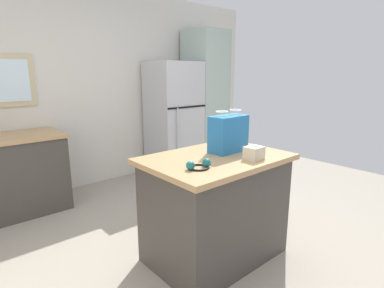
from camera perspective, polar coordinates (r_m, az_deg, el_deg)
The scene contains 9 objects.
ground at distance 2.97m, azimuth 4.28°, elevation -18.50°, with size 6.84×6.84×0.00m, color #9E9384.
back_wall at distance 4.54m, azimuth -17.82°, elevation 9.82°, with size 5.70×0.13×2.69m.
kitchen_island at distance 2.65m, azimuth 4.35°, elevation -11.59°, with size 1.16×0.81×0.89m.
refrigerator at distance 4.79m, azimuth -3.39°, elevation 4.72°, with size 0.72×0.69×1.72m.
tall_cabinet at distance 5.19m, azimuth 2.45°, elevation 8.16°, with size 0.57×0.61×2.22m.
shopping_bag at distance 2.62m, azimuth 6.76°, elevation 1.94°, with size 0.34×0.19×0.36m.
small_box at distance 2.44m, azimuth 11.43°, elevation -1.63°, with size 0.14×0.12×0.10m, color beige.
bottle at distance 2.85m, azimuth 9.92°, elevation 1.62°, with size 0.05×0.05×0.23m.
ear_defenders at distance 2.17m, azimuth 1.24°, elevation -3.98°, with size 0.20×0.17×0.06m.
Camera 1 is at (-1.81, -1.77, 1.55)m, focal length 28.73 mm.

